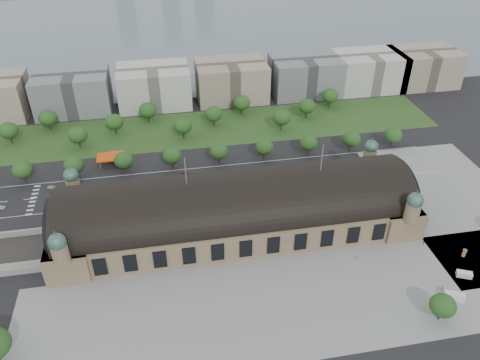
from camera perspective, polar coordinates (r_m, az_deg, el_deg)
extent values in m
plane|color=black|center=(202.22, -0.39, -5.90)|extent=(900.00, 900.00, 0.00)
cube|color=#887154|center=(198.39, -0.40, -4.58)|extent=(150.00, 40.00, 12.00)
cube|color=#887154|center=(200.77, -19.71, -6.47)|extent=(16.00, 43.00, 12.00)
cube|color=#887154|center=(217.69, 17.26, -2.38)|extent=(16.00, 43.00, 12.00)
cylinder|color=black|center=(194.68, -0.40, -3.20)|extent=(144.00, 37.60, 37.60)
cylinder|color=black|center=(197.24, -21.86, -4.84)|extent=(1.20, 32.00, 32.00)
cylinder|color=black|center=(215.90, 19.04, -0.48)|extent=(1.20, 32.00, 32.00)
cylinder|color=#887154|center=(211.53, -19.63, -0.73)|extent=(6.00, 6.00, 8.00)
sphere|color=#3F6557|center=(208.60, -19.92, 0.50)|extent=(6.40, 6.40, 6.40)
cone|color=#3F6557|center=(206.53, -20.13, 1.42)|extent=(1.00, 1.00, 2.50)
cylinder|color=#887154|center=(227.64, 15.50, 2.74)|extent=(6.00, 6.00, 8.00)
sphere|color=#3F6557|center=(224.92, 15.71, 3.93)|extent=(6.40, 6.40, 6.40)
cone|color=#3F6557|center=(223.01, 15.87, 4.82)|extent=(1.00, 1.00, 2.50)
cylinder|color=#887154|center=(178.80, -21.04, -8.37)|extent=(6.00, 6.00, 8.00)
sphere|color=#3F6557|center=(175.33, -21.40, -7.04)|extent=(6.40, 6.40, 6.40)
cone|color=#3F6557|center=(172.87, -21.68, -6.04)|extent=(1.00, 1.00, 2.50)
cylinder|color=#887154|center=(197.61, 20.27, -3.61)|extent=(6.00, 6.00, 8.00)
sphere|color=#3F6557|center=(194.47, 20.58, -2.32)|extent=(6.40, 6.40, 6.40)
cone|color=#3F6557|center=(192.25, 20.82, -1.37)|extent=(1.00, 1.00, 2.50)
cylinder|color=#59595B|center=(181.65, -6.65, 1.01)|extent=(0.50, 0.50, 12.00)
cylinder|color=#59595B|center=(191.64, 9.94, 2.63)|extent=(0.50, 0.50, 12.00)
cube|color=gray|center=(173.42, 5.61, -14.76)|extent=(190.00, 48.00, 0.12)
cube|color=gray|center=(238.62, 24.79, -2.48)|extent=(56.00, 100.00, 0.12)
cube|color=black|center=(230.73, -6.94, -0.43)|extent=(260.00, 26.00, 0.10)
cube|color=#2C4A1D|center=(277.95, -6.83, 6.06)|extent=(300.00, 45.00, 0.10)
cube|color=#EA480D|center=(250.01, -15.47, 2.74)|extent=(14.00, 9.00, 0.70)
cube|color=#59595B|center=(256.49, -14.87, 2.89)|extent=(7.00, 5.00, 3.20)
cylinder|color=#59595B|center=(254.69, -16.58, 2.50)|extent=(0.50, 0.50, 4.40)
cylinder|color=#59595B|center=(253.45, -14.13, 2.76)|extent=(0.50, 0.50, 4.40)
cylinder|color=#59595B|center=(249.25, -16.67, 1.73)|extent=(0.50, 0.50, 4.40)
cylinder|color=#59595B|center=(247.98, -14.16, 2.00)|extent=(0.50, 0.50, 4.40)
cube|color=slate|center=(469.38, -7.07, 17.95)|extent=(700.00, 320.00, 0.08)
cube|color=gray|center=(313.38, -19.70, 10.08)|extent=(45.00, 32.00, 24.00)
cube|color=beige|center=(308.79, -10.42, 11.19)|extent=(45.00, 32.00, 24.00)
cube|color=tan|center=(312.23, -1.05, 12.01)|extent=(45.00, 32.00, 24.00)
cube|color=gray|center=(323.47, 7.93, 12.51)|extent=(45.00, 32.00, 24.00)
cube|color=beige|center=(339.61, 15.37, 12.70)|extent=(45.00, 32.00, 24.00)
cube|color=tan|center=(358.11, 21.35, 12.69)|extent=(45.00, 32.00, 24.00)
cylinder|color=#2D2116|center=(251.80, -24.73, 0.16)|extent=(0.70, 0.70, 4.32)
ellipsoid|color=#21491A|center=(249.15, -25.02, 1.16)|extent=(9.60, 9.60, 8.16)
cylinder|color=#2D2116|center=(246.25, -19.39, 0.73)|extent=(0.70, 0.70, 4.32)
ellipsoid|color=#21491A|center=(243.54, -19.62, 1.76)|extent=(9.60, 9.60, 8.16)
cylinder|color=#2D2116|center=(242.95, -13.84, 1.31)|extent=(0.70, 0.70, 4.32)
ellipsoid|color=#21491A|center=(240.20, -14.01, 2.37)|extent=(9.60, 9.60, 8.16)
cylinder|color=#2D2116|center=(242.00, -8.20, 1.89)|extent=(0.70, 0.70, 4.32)
ellipsoid|color=#21491A|center=(239.24, -8.31, 2.96)|extent=(9.60, 9.60, 8.16)
cylinder|color=#2D2116|center=(243.43, -2.57, 2.45)|extent=(0.70, 0.70, 4.32)
ellipsoid|color=#21491A|center=(240.68, -2.60, 3.52)|extent=(9.60, 9.60, 8.16)
cylinder|color=#2D2116|center=(247.19, 2.95, 2.98)|extent=(0.70, 0.70, 4.32)
ellipsoid|color=#21491A|center=(244.48, 2.99, 4.04)|extent=(9.60, 9.60, 8.16)
cylinder|color=#2D2116|center=(253.17, 8.26, 3.46)|extent=(0.70, 0.70, 4.32)
ellipsoid|color=#21491A|center=(250.54, 8.36, 4.50)|extent=(9.60, 9.60, 8.16)
cylinder|color=#2D2116|center=(261.24, 13.29, 3.89)|extent=(0.70, 0.70, 4.32)
ellipsoid|color=#21491A|center=(258.68, 13.44, 4.90)|extent=(9.60, 9.60, 8.16)
cylinder|color=#2D2116|center=(271.19, 17.99, 4.27)|extent=(0.70, 0.70, 4.32)
ellipsoid|color=#21491A|center=(268.73, 18.19, 5.24)|extent=(9.60, 9.60, 8.16)
cylinder|color=#2D2116|center=(290.96, -26.11, 4.46)|extent=(0.70, 0.70, 4.68)
ellipsoid|color=#21491A|center=(288.48, -26.39, 5.44)|extent=(10.40, 10.40, 8.84)
cylinder|color=#2D2116|center=(296.44, -22.14, 6.04)|extent=(0.70, 0.70, 4.68)
ellipsoid|color=#21491A|center=(294.01, -22.38, 7.02)|extent=(10.40, 10.40, 8.84)
cylinder|color=#2D2116|center=(271.82, -18.97, 4.18)|extent=(0.70, 0.70, 4.68)
ellipsoid|color=#21491A|center=(269.17, -19.19, 5.23)|extent=(10.40, 10.40, 8.84)
cylinder|color=#2D2116|center=(279.76, -14.90, 5.83)|extent=(0.70, 0.70, 4.68)
ellipsoid|color=#21491A|center=(277.18, -15.08, 6.87)|extent=(10.40, 10.40, 8.84)
cylinder|color=#2D2116|center=(289.22, -11.06, 7.35)|extent=(0.70, 0.70, 4.68)
ellipsoid|color=#21491A|center=(286.73, -11.19, 8.37)|extent=(10.40, 10.40, 8.84)
cylinder|color=#2D2116|center=(268.00, -6.90, 5.48)|extent=(0.70, 0.70, 4.68)
ellipsoid|color=#21491A|center=(265.31, -6.98, 6.56)|extent=(10.40, 10.40, 8.84)
cylinder|color=#2D2116|center=(279.94, -3.20, 7.02)|extent=(0.70, 0.70, 4.68)
ellipsoid|color=#21491A|center=(277.37, -3.24, 8.07)|extent=(10.40, 10.40, 8.84)
cylinder|color=#2D2116|center=(293.12, 0.20, 8.39)|extent=(0.70, 0.70, 4.68)
ellipsoid|color=#21491A|center=(290.66, 0.21, 9.41)|extent=(10.40, 10.40, 8.84)
cylinder|color=#2D2116|center=(276.15, 5.03, 6.53)|extent=(0.70, 0.70, 4.68)
ellipsoid|color=#21491A|center=(273.54, 5.09, 7.59)|extent=(10.40, 10.40, 8.84)
cylinder|color=#2D2116|center=(291.49, 8.08, 7.88)|extent=(0.70, 0.70, 4.68)
ellipsoid|color=#21491A|center=(289.02, 8.17, 8.90)|extent=(10.40, 10.40, 8.84)
cylinder|color=#2D2116|center=(307.71, 10.83, 9.08)|extent=(0.70, 0.70, 4.68)
ellipsoid|color=#21491A|center=(305.37, 10.95, 10.05)|extent=(10.40, 10.40, 8.84)
cylinder|color=#2D2116|center=(180.28, 23.13, -14.90)|extent=(0.70, 0.70, 3.96)
ellipsoid|color=#21491A|center=(176.86, 23.49, -13.86)|extent=(9.00, 9.00, 7.65)
imported|color=silver|center=(238.57, -27.23, -3.01)|extent=(4.67, 2.09, 1.56)
imported|color=gray|center=(242.90, -21.95, -0.83)|extent=(4.04, 1.66, 1.30)
imported|color=black|center=(226.55, -17.90, -2.57)|extent=(5.45, 2.67, 1.49)
imported|color=maroon|center=(235.88, -6.57, 0.68)|extent=(5.12, 2.34, 1.45)
imported|color=#1A2149|center=(229.74, -1.98, -0.08)|extent=(4.88, 2.04, 1.65)
imported|color=#595C60|center=(237.81, 4.51, 1.10)|extent=(4.21, 1.90, 1.34)
imported|color=silver|center=(250.81, 17.26, 1.44)|extent=(5.27, 2.46, 1.46)
imported|color=black|center=(221.61, -15.99, -3.10)|extent=(4.35, 3.99, 1.45)
imported|color=maroon|center=(223.61, -22.12, -4.14)|extent=(5.75, 5.38, 1.50)
imported|color=#181F44|center=(219.16, -15.12, -3.39)|extent=(5.46, 4.97, 1.53)
imported|color=#5B5F63|center=(219.98, -18.64, -3.96)|extent=(4.92, 3.55, 1.56)
imported|color=silver|center=(221.63, -15.97, -3.11)|extent=(4.08, 3.59, 1.34)
imported|color=gray|center=(220.91, -14.53, -2.96)|extent=(5.82, 4.28, 1.47)
imported|color=black|center=(219.78, -6.16, -2.12)|extent=(5.33, 4.46, 1.46)
imported|color=#C04C1E|center=(222.25, -1.34, -1.06)|extent=(13.73, 4.00, 3.78)
imported|color=white|center=(226.82, 1.44, -0.27)|extent=(13.12, 3.81, 3.61)
imported|color=silver|center=(228.55, 2.05, 0.02)|extent=(13.33, 3.82, 3.67)
cube|color=silver|center=(199.59, 25.66, -10.34)|extent=(6.05, 4.37, 2.44)
cube|color=silver|center=(199.31, 25.05, -10.36)|extent=(2.22, 2.50, 1.69)
cube|color=silver|center=(189.24, 24.66, -12.77)|extent=(7.35, 5.36, 2.96)
cube|color=silver|center=(188.96, 23.87, -12.80)|extent=(2.71, 3.04, 2.05)
cylinder|color=#D43E35|center=(208.45, 25.64, -8.06)|extent=(1.44, 1.44, 3.09)
cylinder|color=#59595B|center=(207.43, 25.75, -7.72)|extent=(1.75, 1.75, 0.26)
imported|color=gray|center=(193.15, 13.94, -9.18)|extent=(0.89, 0.72, 1.59)
imported|color=gray|center=(191.63, 23.41, -11.93)|extent=(0.72, 0.75, 1.73)
imported|color=gray|center=(208.01, 21.45, -7.15)|extent=(0.83, 0.98, 1.75)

